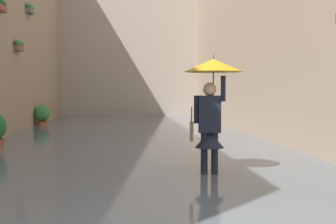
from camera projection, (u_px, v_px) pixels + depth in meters
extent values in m
plane|color=gray|center=(131.00, 140.00, 13.30)|extent=(60.00, 60.00, 0.00)
cube|color=slate|center=(131.00, 138.00, 13.30)|extent=(8.63, 28.48, 0.13)
cube|color=tan|center=(281.00, 9.00, 13.55)|extent=(1.80, 26.48, 8.39)
cube|color=brown|center=(0.00, 8.00, 12.41)|extent=(0.20, 0.70, 0.18)
ellipsoid|color=#23602D|center=(0.00, 3.00, 12.40)|extent=(0.28, 0.76, 0.24)
cube|color=brown|center=(19.00, 48.00, 14.51)|extent=(0.20, 0.70, 0.18)
ellipsoid|color=#2D7033|center=(19.00, 44.00, 14.50)|extent=(0.28, 0.76, 0.24)
cube|color=#66605B|center=(30.00, 11.00, 16.21)|extent=(0.20, 0.70, 0.18)
ellipsoid|color=#387F3D|center=(30.00, 7.00, 16.20)|extent=(0.28, 0.76, 0.24)
cube|color=#A89989|center=(129.00, 43.00, 25.14)|extent=(11.43, 1.80, 8.75)
cube|color=#4C4233|center=(204.00, 178.00, 7.33)|extent=(0.14, 0.25, 0.10)
cylinder|color=#1E2333|center=(204.00, 154.00, 7.30)|extent=(0.13, 0.13, 0.75)
cube|color=#4C4233|center=(214.00, 178.00, 7.32)|extent=(0.14, 0.25, 0.10)
cylinder|color=#1E2333|center=(215.00, 154.00, 7.30)|extent=(0.13, 0.13, 0.75)
cube|color=#1E2333|center=(210.00, 114.00, 7.26)|extent=(0.41, 0.27, 0.64)
cone|color=#1E2333|center=(209.00, 139.00, 7.29)|extent=(0.56, 0.56, 0.28)
sphere|color=#DBB293|center=(210.00, 89.00, 7.24)|extent=(0.23, 0.23, 0.23)
cylinder|color=#1E2333|center=(223.00, 89.00, 7.23)|extent=(0.09, 0.09, 0.44)
cylinder|color=#1E2333|center=(196.00, 109.00, 7.27)|extent=(0.09, 0.09, 0.48)
cylinder|color=black|center=(213.00, 80.00, 7.23)|extent=(0.02, 0.02, 0.52)
cone|color=gold|center=(213.00, 65.00, 7.22)|extent=(1.01, 1.01, 0.22)
cylinder|color=black|center=(213.00, 57.00, 7.21)|extent=(0.01, 0.01, 0.08)
cube|color=#8C6B4C|center=(192.00, 131.00, 7.27)|extent=(0.10, 0.29, 0.32)
torus|color=#8C6B4C|center=(192.00, 115.00, 7.26)|extent=(0.06, 0.30, 0.30)
cylinder|color=#9E563D|center=(42.00, 125.00, 17.48)|extent=(0.44, 0.44, 0.30)
torus|color=brown|center=(42.00, 121.00, 17.47)|extent=(0.48, 0.48, 0.04)
ellipsoid|color=#387F3D|center=(42.00, 113.00, 17.45)|extent=(0.67, 0.67, 0.67)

